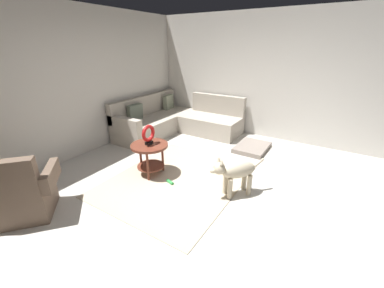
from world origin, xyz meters
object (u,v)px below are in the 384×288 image
at_px(armchair, 21,195).
at_px(side_table, 150,151).
at_px(torus_sculpture, 149,134).
at_px(dog, 236,172).
at_px(sectional_couch, 176,121).
at_px(dog_bed_mat, 252,147).
at_px(dog_toy_rope, 170,182).

height_order(armchair, side_table, armchair).
height_order(torus_sculpture, dog, torus_sculpture).
xyz_separation_m(armchair, side_table, (1.66, -0.62, 0.09)).
height_order(sectional_couch, dog_bed_mat, sectional_couch).
relative_size(sectional_couch, dog_bed_mat, 2.81).
bearing_deg(side_table, dog_toy_rope, -99.93).
xyz_separation_m(side_table, torus_sculpture, (-0.00, -0.00, 0.29)).
xyz_separation_m(armchair, torus_sculpture, (1.66, -0.62, 0.39)).
bearing_deg(side_table, dog, -83.05).
xyz_separation_m(sectional_couch, dog_bed_mat, (-0.01, -1.94, -0.24)).
relative_size(sectional_couch, armchair, 2.26).
height_order(armchair, dog, armchair).
height_order(sectional_couch, armchair, same).
relative_size(armchair, dog_toy_rope, 6.75).
bearing_deg(dog_bed_mat, dog_toy_rope, 161.48).
bearing_deg(dog_bed_mat, torus_sculpture, 149.52).
xyz_separation_m(sectional_couch, armchair, (-3.55, -0.21, 0.03)).
distance_m(torus_sculpture, dog_bed_mat, 2.29).
distance_m(side_table, torus_sculpture, 0.29).
xyz_separation_m(sectional_couch, dog_toy_rope, (-1.97, -1.28, -0.26)).
relative_size(side_table, dog_toy_rope, 4.06).
distance_m(torus_sculpture, dog, 1.47).
bearing_deg(torus_sculpture, sectional_couch, 23.77).
distance_m(side_table, dog, 1.43).
relative_size(sectional_couch, dog_toy_rope, 15.22).
distance_m(armchair, side_table, 1.77).
bearing_deg(side_table, armchair, 159.47).
xyz_separation_m(sectional_couch, side_table, (-1.89, -0.83, 0.13)).
distance_m(sectional_couch, dog, 2.83).
xyz_separation_m(torus_sculpture, dog, (0.17, -1.42, -0.33)).
bearing_deg(armchair, side_table, 20.46).
bearing_deg(sectional_couch, armchair, -176.59).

